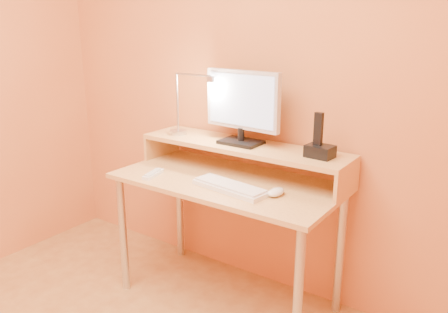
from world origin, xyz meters
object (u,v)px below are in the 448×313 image
Objects in this scene: monitor_panel at (242,100)px; keyboard at (230,188)px; phone_dock at (320,151)px; mouse at (276,192)px; lamp_base at (178,132)px; remote_control at (153,174)px.

keyboard is (0.11, -0.28, -0.39)m from monitor_panel.
phone_dock is 0.32× the size of keyboard.
monitor_panel is at bearing -176.87° from phone_dock.
monitor_panel is 3.51× the size of phone_dock.
keyboard is (-0.34, -0.27, -0.18)m from phone_dock.
mouse is (0.34, -0.22, -0.38)m from monitor_panel.
mouse is at bearing -13.55° from lamp_base.
mouse is (0.76, -0.18, -0.15)m from lamp_base.
monitor_panel is 4.19× the size of mouse.
keyboard is at bearing -6.10° from remote_control.
phone_dock is 1.19× the size of mouse.
phone_dock reaches higher than mouse.
mouse reaches higher than remote_control.
mouse is at bearing -3.52° from remote_control.
keyboard is 3.69× the size of mouse.
monitor_panel is 4.57× the size of lamp_base.
lamp_base is (-0.42, -0.04, -0.23)m from monitor_panel.
mouse is at bearing -29.45° from monitor_panel.
phone_dock reaches higher than keyboard.
lamp_base is 0.79m from mouse.
remote_control is at bearing -131.65° from monitor_panel.
phone_dock is at bearing 46.03° from keyboard.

